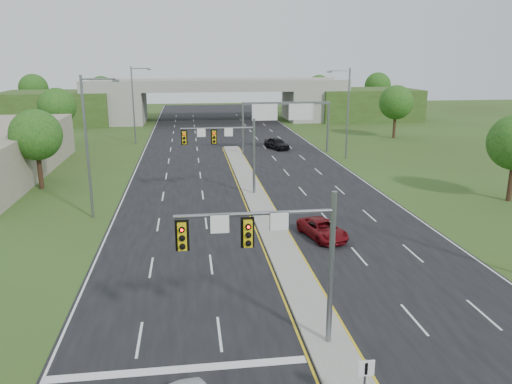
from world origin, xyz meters
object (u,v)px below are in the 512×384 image
at_px(overpass, 217,103).
at_px(car_far_c, 277,143).
at_px(signal_mast_far, 229,145).
at_px(keep_right_sign, 365,378).
at_px(sign_gantry, 285,113).
at_px(signal_mast_near, 279,247).
at_px(car_far_a, 323,229).

relative_size(overpass, car_far_c, 17.68).
bearing_deg(overpass, signal_mast_far, -92.35).
bearing_deg(signal_mast_far, overpass, 87.65).
height_order(keep_right_sign, sign_gantry, sign_gantry).
distance_m(signal_mast_far, car_far_c, 24.80).
height_order(sign_gantry, overpass, overpass).
bearing_deg(car_far_c, sign_gantry, -102.03).
xyz_separation_m(signal_mast_near, sign_gantry, (8.95, 44.99, 0.51)).
bearing_deg(keep_right_sign, signal_mast_far, 94.39).
bearing_deg(car_far_a, signal_mast_far, 101.12).
distance_m(keep_right_sign, car_far_c, 52.80).
relative_size(signal_mast_far, car_far_a, 1.53).
relative_size(sign_gantry, car_far_a, 2.52).
height_order(signal_mast_far, keep_right_sign, signal_mast_far).
height_order(sign_gantry, car_far_c, sign_gantry).
xyz_separation_m(signal_mast_far, car_far_c, (8.45, 22.98, -3.93)).
distance_m(sign_gantry, car_far_a, 32.34).
bearing_deg(signal_mast_near, car_far_a, 67.23).
relative_size(sign_gantry, overpass, 0.14).
distance_m(signal_mast_near, overpass, 80.11).
distance_m(keep_right_sign, sign_gantry, 50.04).
relative_size(keep_right_sign, overpass, 0.03).
bearing_deg(car_far_c, signal_mast_near, -121.46).
height_order(signal_mast_near, overpass, overpass).
xyz_separation_m(overpass, car_far_a, (3.26, -66.91, -2.90)).
relative_size(signal_mast_near, sign_gantry, 0.60).
bearing_deg(keep_right_sign, car_far_a, 79.51).
bearing_deg(signal_mast_near, sign_gantry, 78.75).
relative_size(car_far_a, car_far_c, 1.01).
distance_m(sign_gantry, car_far_c, 5.38).
xyz_separation_m(car_far_a, car_far_c, (2.93, 34.82, 0.13)).
xyz_separation_m(sign_gantry, car_far_a, (-3.42, -31.83, -4.58)).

